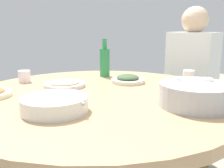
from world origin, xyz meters
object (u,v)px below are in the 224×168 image
(diner_right, at_px, (192,68))
(tea_cup_far, at_px, (24,76))
(dish_greens, at_px, (128,79))
(green_bottle, at_px, (105,61))
(round_dining_table, at_px, (100,116))
(stool_for_diner_right, at_px, (187,137))
(tea_cup_near, at_px, (189,76))
(rice_bowl, at_px, (196,94))
(dish_noodles, at_px, (64,84))
(soup_bowl, at_px, (55,104))

(diner_right, bearing_deg, tea_cup_far, 92.84)
(dish_greens, relative_size, green_bottle, 0.80)
(round_dining_table, relative_size, diner_right, 1.74)
(tea_cup_far, xyz_separation_m, stool_for_diner_right, (0.06, -1.17, -0.57))
(green_bottle, height_order, stool_for_diner_right, green_bottle)
(tea_cup_far, xyz_separation_m, diner_right, (0.06, -1.17, -0.02))
(green_bottle, distance_m, tea_cup_near, 0.53)
(round_dining_table, bearing_deg, green_bottle, -19.31)
(diner_right, bearing_deg, rice_bowl, 146.12)
(dish_noodles, height_order, green_bottle, green_bottle)
(tea_cup_near, relative_size, diner_right, 0.09)
(green_bottle, xyz_separation_m, stool_for_diner_right, (0.03, -0.68, -0.63))
(tea_cup_far, bearing_deg, dish_greens, -108.82)
(dish_greens, bearing_deg, stool_for_diner_right, -67.36)
(round_dining_table, bearing_deg, stool_for_diner_right, -61.75)
(soup_bowl, height_order, tea_cup_near, tea_cup_near)
(dish_noodles, bearing_deg, rice_bowl, -137.79)
(rice_bowl, bearing_deg, soup_bowl, 79.52)
(diner_right, bearing_deg, soup_bowl, 121.71)
(soup_bowl, distance_m, green_bottle, 0.73)
(tea_cup_far, bearing_deg, stool_for_diner_right, -87.16)
(tea_cup_near, distance_m, diner_right, 0.41)
(dish_greens, distance_m, green_bottle, 0.25)
(tea_cup_near, distance_m, stool_for_diner_right, 0.70)
(tea_cup_near, distance_m, tea_cup_far, 0.96)
(rice_bowl, height_order, tea_cup_near, rice_bowl)
(stool_for_diner_right, bearing_deg, tea_cup_far, 92.84)
(diner_right, bearing_deg, dish_noodles, 104.20)
(soup_bowl, distance_m, stool_for_diner_right, 1.36)
(rice_bowl, distance_m, tea_cup_far, 0.96)
(rice_bowl, bearing_deg, tea_cup_far, 43.83)
(green_bottle, height_order, diner_right, diner_right)
(tea_cup_far, bearing_deg, green_bottle, -86.34)
(soup_bowl, distance_m, tea_cup_near, 0.87)
(green_bottle, bearing_deg, stool_for_diner_right, -87.76)
(soup_bowl, bearing_deg, tea_cup_near, -68.10)
(diner_right, bearing_deg, green_bottle, 92.24)
(round_dining_table, distance_m, rice_bowl, 0.47)
(soup_bowl, relative_size, dish_greens, 1.31)
(rice_bowl, xyz_separation_m, tea_cup_near, (0.43, -0.26, -0.02))
(dish_noodles, xyz_separation_m, tea_cup_near, (-0.08, -0.72, 0.02))
(dish_noodles, height_order, dish_greens, dish_greens)
(round_dining_table, relative_size, rice_bowl, 4.49)
(dish_noodles, height_order, diner_right, diner_right)
(dish_greens, height_order, tea_cup_far, tea_cup_far)
(round_dining_table, bearing_deg, rice_bowl, -134.33)
(soup_bowl, xyz_separation_m, tea_cup_near, (0.32, -0.81, 0.01))
(tea_cup_near, relative_size, stool_for_diner_right, 0.14)
(soup_bowl, xyz_separation_m, stool_for_diner_right, (0.65, -1.06, -0.56))
(tea_cup_far, bearing_deg, soup_bowl, -168.75)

